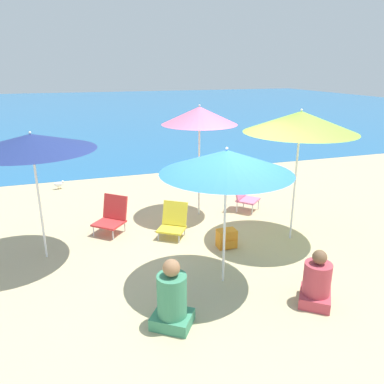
{
  "coord_description": "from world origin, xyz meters",
  "views": [
    {
      "loc": [
        -2.03,
        -4.87,
        3.07
      ],
      "look_at": [
        -0.1,
        0.98,
        1.0
      ],
      "focal_mm": 35.0,
      "sensor_mm": 36.0,
      "label": 1
    }
  ],
  "objects_px": {
    "beach_umbrella_blue": "(226,162)",
    "backpack_orange": "(227,239)",
    "beach_umbrella_pink": "(199,116)",
    "person_seated_near": "(172,300)",
    "beach_umbrella_lime": "(301,122)",
    "beach_chair_yellow": "(173,221)",
    "person_seated_far": "(317,283)",
    "beach_umbrella_navy": "(31,142)",
    "beach_chair_pink": "(244,194)",
    "seagull": "(59,184)",
    "beach_chair_red": "(112,215)"
  },
  "relations": [
    {
      "from": "beach_chair_yellow",
      "to": "person_seated_near",
      "type": "relative_size",
      "value": 0.74
    },
    {
      "from": "person_seated_far",
      "to": "beach_umbrella_lime",
      "type": "bearing_deg",
      "value": 104.46
    },
    {
      "from": "person_seated_near",
      "to": "backpack_orange",
      "type": "xyz_separation_m",
      "value": [
        1.49,
        1.75,
        -0.2
      ]
    },
    {
      "from": "person_seated_near",
      "to": "backpack_orange",
      "type": "bearing_deg",
      "value": -4.96
    },
    {
      "from": "beach_umbrella_blue",
      "to": "beach_chair_yellow",
      "type": "distance_m",
      "value": 2.37
    },
    {
      "from": "beach_umbrella_pink",
      "to": "backpack_orange",
      "type": "distance_m",
      "value": 2.57
    },
    {
      "from": "beach_umbrella_navy",
      "to": "beach_umbrella_lime",
      "type": "bearing_deg",
      "value": -8.58
    },
    {
      "from": "backpack_orange",
      "to": "beach_chair_pink",
      "type": "bearing_deg",
      "value": 55.23
    },
    {
      "from": "person_seated_near",
      "to": "beach_chair_yellow",
      "type": "bearing_deg",
      "value": 19.43
    },
    {
      "from": "beach_umbrella_lime",
      "to": "backpack_orange",
      "type": "bearing_deg",
      "value": 178.6
    },
    {
      "from": "beach_chair_yellow",
      "to": "backpack_orange",
      "type": "distance_m",
      "value": 1.1
    },
    {
      "from": "beach_umbrella_navy",
      "to": "seagull",
      "type": "height_order",
      "value": "beach_umbrella_navy"
    },
    {
      "from": "person_seated_far",
      "to": "seagull",
      "type": "distance_m",
      "value": 7.22
    },
    {
      "from": "beach_chair_pink",
      "to": "person_seated_far",
      "type": "distance_m",
      "value": 3.53
    },
    {
      "from": "beach_chair_yellow",
      "to": "backpack_orange",
      "type": "bearing_deg",
      "value": -10.06
    },
    {
      "from": "person_seated_far",
      "to": "backpack_orange",
      "type": "distance_m",
      "value": 1.98
    },
    {
      "from": "beach_umbrella_pink",
      "to": "beach_umbrella_blue",
      "type": "xyz_separation_m",
      "value": [
        -0.55,
        -2.66,
        -0.29
      ]
    },
    {
      "from": "person_seated_near",
      "to": "person_seated_far",
      "type": "distance_m",
      "value": 1.97
    },
    {
      "from": "beach_chair_yellow",
      "to": "beach_chair_pink",
      "type": "bearing_deg",
      "value": 58.04
    },
    {
      "from": "beach_chair_pink",
      "to": "person_seated_far",
      "type": "relative_size",
      "value": 0.91
    },
    {
      "from": "beach_umbrella_pink",
      "to": "beach_chair_yellow",
      "type": "relative_size",
      "value": 3.48
    },
    {
      "from": "beach_chair_pink",
      "to": "beach_chair_red",
      "type": "bearing_deg",
      "value": 142.72
    },
    {
      "from": "seagull",
      "to": "beach_umbrella_blue",
      "type": "bearing_deg",
      "value": -66.7
    },
    {
      "from": "beach_umbrella_lime",
      "to": "beach_umbrella_navy",
      "type": "xyz_separation_m",
      "value": [
        -4.33,
        0.65,
        -0.2
      ]
    },
    {
      "from": "beach_umbrella_pink",
      "to": "beach_chair_pink",
      "type": "xyz_separation_m",
      "value": [
        1.03,
        -0.09,
        -1.76
      ]
    },
    {
      "from": "backpack_orange",
      "to": "person_seated_far",
      "type": "bearing_deg",
      "value": -76.01
    },
    {
      "from": "beach_umbrella_pink",
      "to": "seagull",
      "type": "bearing_deg",
      "value": 135.81
    },
    {
      "from": "beach_chair_yellow",
      "to": "person_seated_near",
      "type": "xyz_separation_m",
      "value": [
        -0.72,
        -2.52,
        0.07
      ]
    },
    {
      "from": "beach_umbrella_navy",
      "to": "person_seated_near",
      "type": "distance_m",
      "value": 3.26
    },
    {
      "from": "beach_chair_pink",
      "to": "person_seated_near",
      "type": "xyz_separation_m",
      "value": [
        -2.57,
        -3.31,
        -0.01
      ]
    },
    {
      "from": "beach_umbrella_blue",
      "to": "backpack_orange",
      "type": "distance_m",
      "value": 2.02
    },
    {
      "from": "person_seated_near",
      "to": "beach_umbrella_pink",
      "type": "bearing_deg",
      "value": 10.97
    },
    {
      "from": "beach_umbrella_blue",
      "to": "beach_chair_yellow",
      "type": "relative_size",
      "value": 3.03
    },
    {
      "from": "beach_umbrella_pink",
      "to": "beach_umbrella_lime",
      "type": "bearing_deg",
      "value": -53.69
    },
    {
      "from": "backpack_orange",
      "to": "seagull",
      "type": "bearing_deg",
      "value": 122.53
    },
    {
      "from": "seagull",
      "to": "backpack_orange",
      "type": "bearing_deg",
      "value": -57.47
    },
    {
      "from": "beach_chair_yellow",
      "to": "person_seated_far",
      "type": "relative_size",
      "value": 0.85
    },
    {
      "from": "beach_umbrella_blue",
      "to": "person_seated_far",
      "type": "height_order",
      "value": "beach_umbrella_blue"
    },
    {
      "from": "beach_umbrella_lime",
      "to": "backpack_orange",
      "type": "xyz_separation_m",
      "value": [
        -1.29,
        0.03,
        -2.01
      ]
    },
    {
      "from": "beach_umbrella_navy",
      "to": "beach_chair_pink",
      "type": "height_order",
      "value": "beach_umbrella_navy"
    },
    {
      "from": "beach_umbrella_pink",
      "to": "person_seated_near",
      "type": "bearing_deg",
      "value": -114.37
    },
    {
      "from": "beach_chair_red",
      "to": "person_seated_near",
      "type": "relative_size",
      "value": 0.82
    },
    {
      "from": "beach_umbrella_navy",
      "to": "beach_umbrella_blue",
      "type": "distance_m",
      "value": 3.03
    },
    {
      "from": "beach_umbrella_lime",
      "to": "person_seated_near",
      "type": "height_order",
      "value": "beach_umbrella_lime"
    },
    {
      "from": "person_seated_near",
      "to": "person_seated_far",
      "type": "relative_size",
      "value": 1.15
    },
    {
      "from": "beach_umbrella_navy",
      "to": "beach_umbrella_pink",
      "type": "distance_m",
      "value": 3.27
    },
    {
      "from": "beach_umbrella_navy",
      "to": "person_seated_far",
      "type": "xyz_separation_m",
      "value": [
        3.52,
        -2.54,
        -1.66
      ]
    },
    {
      "from": "beach_chair_red",
      "to": "person_seated_far",
      "type": "relative_size",
      "value": 0.94
    },
    {
      "from": "person_seated_near",
      "to": "beach_umbrella_blue",
      "type": "bearing_deg",
      "value": -17.86
    },
    {
      "from": "beach_umbrella_pink",
      "to": "beach_chair_yellow",
      "type": "distance_m",
      "value": 2.2
    }
  ]
}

